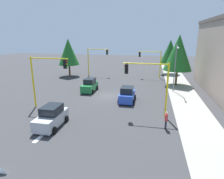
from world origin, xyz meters
TOP-DOWN VIEW (x-y plane):
  - ground_plane at (0.00, 0.00)m, footprint 120.00×120.00m
  - sidewalk_kerb at (-5.00, 10.50)m, footprint 80.00×4.00m
  - lane_arrow_near at (11.51, -3.00)m, footprint 2.40×1.10m
  - traffic_signal_near_left at (6.00, 5.70)m, footprint 0.36×4.59m
  - traffic_signal_far_right at (-14.00, -5.69)m, footprint 0.36×4.59m
  - traffic_signal_far_left at (-14.00, 5.64)m, footprint 0.36×4.59m
  - traffic_signal_near_right at (6.00, -5.74)m, footprint 0.36×4.59m
  - street_lamp_curbside at (-3.61, 9.20)m, footprint 2.15×0.28m
  - tree_roadside_far at (-18.00, 9.50)m, footprint 4.07×4.07m
  - tree_opposite_side at (-12.00, -11.00)m, footprint 4.21×4.21m
  - tree_roadside_mid at (-8.00, 10.00)m, footprint 4.62×4.62m
  - car_green at (-1.79, -3.27)m, footprint 3.86×1.95m
  - car_silver at (10.33, -3.04)m, footprint 3.95×2.04m
  - car_blue at (1.83, 2.97)m, footprint 3.67×2.05m
  - pedestrian_crossing at (8.81, 7.40)m, footprint 0.40×0.24m

SIDE VIEW (x-z plane):
  - ground_plane at x=0.00m, z-range 0.00..0.00m
  - lane_arrow_near at x=11.51m, z-range -0.54..0.56m
  - sidewalk_kerb at x=-5.00m, z-range 0.00..0.15m
  - car_green at x=-1.79m, z-range -0.09..1.88m
  - car_blue at x=1.83m, z-range -0.09..1.88m
  - car_silver at x=10.33m, z-range -0.09..1.88m
  - pedestrian_crossing at x=8.81m, z-range 0.06..1.76m
  - traffic_signal_far_left at x=-14.00m, z-range 1.12..6.46m
  - traffic_signal_far_right at x=-14.00m, z-range 1.18..6.84m
  - traffic_signal_near_left at x=6.00m, z-range 1.18..6.86m
  - traffic_signal_near_right at x=6.00m, z-range 1.22..7.20m
  - street_lamp_curbside at x=-3.61m, z-range 0.85..7.85m
  - tree_roadside_far at x=-18.00m, z-range 1.16..8.59m
  - tree_opposite_side at x=-12.00m, z-range 1.20..8.90m
  - tree_roadside_mid at x=-8.00m, z-range 1.33..9.79m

